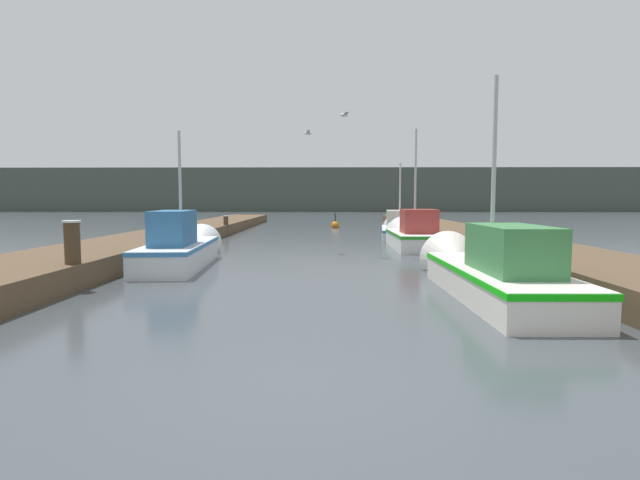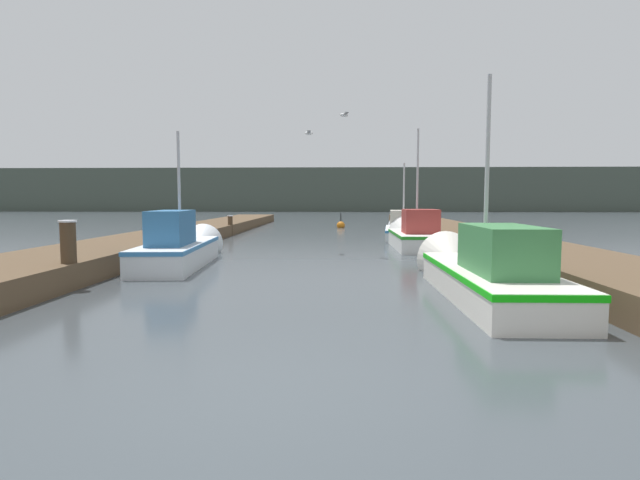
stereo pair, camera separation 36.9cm
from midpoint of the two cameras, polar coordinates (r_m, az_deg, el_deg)
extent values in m
plane|color=#3D4449|center=(4.93, -4.73, -17.42)|extent=(200.00, 200.00, 0.00)
cube|color=brown|center=(21.63, -16.80, 0.37)|extent=(2.86, 40.00, 0.54)
cube|color=brown|center=(21.36, 16.23, 0.33)|extent=(2.86, 40.00, 0.54)
cube|color=#424C42|center=(76.72, 0.55, 5.68)|extent=(120.00, 16.00, 6.08)
cube|color=silver|center=(9.75, 18.62, -4.69)|extent=(1.58, 5.11, 0.59)
cube|color=#13C00F|center=(9.72, 18.66, -3.31)|extent=(1.61, 5.14, 0.10)
cone|color=silver|center=(12.74, 14.20, -2.41)|extent=(1.46, 1.20, 1.45)
cube|color=#387A42|center=(9.07, 20.00, -0.97)|extent=(1.04, 2.07, 0.80)
cylinder|color=#B2B2B7|center=(10.00, 18.25, 7.47)|extent=(0.08, 0.08, 3.55)
cube|color=silver|center=(14.05, -16.56, -1.66)|extent=(1.73, 4.76, 0.66)
cube|color=teal|center=(14.03, -16.58, -0.57)|extent=(1.77, 4.80, 0.10)
cone|color=silver|center=(16.91, -14.27, -0.55)|extent=(1.41, 1.29, 1.33)
cube|color=#2D6699|center=(13.42, -17.21, 1.34)|extent=(1.01, 1.93, 0.89)
cylinder|color=#B2B2B7|center=(14.31, -16.41, 5.86)|extent=(0.08, 0.08, 3.03)
cube|color=silver|center=(18.85, 10.36, -0.02)|extent=(1.74, 4.30, 0.61)
cube|color=#21911F|center=(18.83, 10.37, 0.72)|extent=(1.77, 4.33, 0.10)
cone|color=silver|center=(21.46, 9.22, 0.57)|extent=(1.64, 1.01, 1.64)
cube|color=#99332D|center=(18.27, 10.67, 2.13)|extent=(1.20, 1.33, 0.86)
cylinder|color=#B2B2B7|center=(19.11, 10.30, 6.70)|extent=(0.08, 0.08, 3.83)
cube|color=silver|center=(23.44, 8.65, 0.81)|extent=(2.09, 4.76, 0.50)
cube|color=#3277B7|center=(23.43, 8.66, 1.27)|extent=(2.12, 4.79, 0.10)
cone|color=silver|center=(26.23, 8.46, 1.23)|extent=(1.63, 1.13, 1.54)
cube|color=#B2AD9E|center=(22.83, 8.72, 2.36)|extent=(1.42, 2.02, 0.81)
cylinder|color=#B2B2B7|center=(23.73, 8.68, 5.08)|extent=(0.08, 0.08, 2.99)
cylinder|color=#473523|center=(18.69, -15.35, 0.79)|extent=(0.30, 0.30, 1.22)
cylinder|color=silver|center=(18.66, -15.40, 2.72)|extent=(0.35, 0.35, 0.04)
cylinder|color=#473523|center=(25.17, -11.11, 1.57)|extent=(0.23, 0.23, 0.97)
cylinder|color=silver|center=(25.15, -11.13, 2.72)|extent=(0.27, 0.27, 0.04)
cylinder|color=#473523|center=(11.31, -27.25, -1.70)|extent=(0.30, 0.30, 1.38)
cylinder|color=silver|center=(11.25, -27.39, 1.89)|extent=(0.35, 0.35, 0.04)
sphere|color=#BF6513|center=(31.58, 1.42, 1.68)|extent=(0.52, 0.52, 0.52)
cylinder|color=black|center=(31.56, 1.42, 2.60)|extent=(0.06, 0.06, 0.50)
ellipsoid|color=white|center=(17.41, -1.98, 12.12)|extent=(0.29, 0.15, 0.12)
cube|color=gray|center=(17.28, -1.98, 12.24)|extent=(0.13, 0.28, 0.07)
cube|color=gray|center=(17.55, -1.98, 12.12)|extent=(0.13, 0.28, 0.07)
ellipsoid|color=white|center=(16.55, 2.08, 14.07)|extent=(0.31, 0.23, 0.12)
cube|color=gray|center=(16.68, 1.89, 14.07)|extent=(0.21, 0.30, 0.07)
cube|color=gray|center=(16.43, 2.28, 14.21)|extent=(0.21, 0.30, 0.07)
camera|label=1|loc=(0.18, -90.65, -0.05)|focal=28.00mm
camera|label=2|loc=(0.18, 89.35, 0.05)|focal=28.00mm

